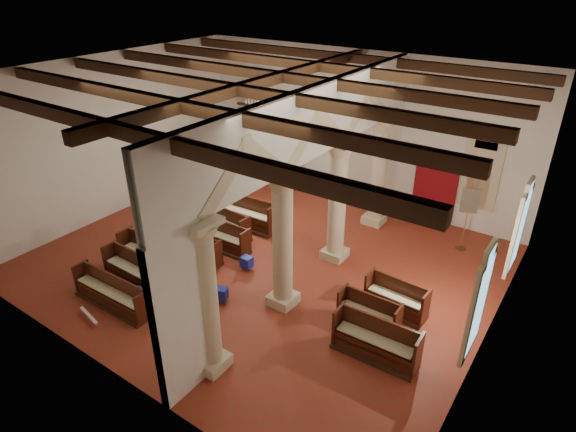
% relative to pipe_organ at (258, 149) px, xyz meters
% --- Properties ---
extents(floor, '(14.00, 14.00, 0.00)m').
position_rel_pipe_organ_xyz_m(floor, '(4.50, -5.50, -1.37)').
color(floor, maroon).
rests_on(floor, ground).
extents(ceiling, '(14.00, 14.00, 0.00)m').
position_rel_pipe_organ_xyz_m(ceiling, '(4.50, -5.50, 4.63)').
color(ceiling, black).
rests_on(ceiling, wall_back).
extents(wall_back, '(14.00, 0.02, 6.00)m').
position_rel_pipe_organ_xyz_m(wall_back, '(4.50, 0.50, 1.63)').
color(wall_back, silver).
rests_on(wall_back, floor).
extents(wall_front, '(14.00, 0.02, 6.00)m').
position_rel_pipe_organ_xyz_m(wall_front, '(4.50, -11.50, 1.63)').
color(wall_front, silver).
rests_on(wall_front, floor).
extents(wall_left, '(0.02, 12.00, 6.00)m').
position_rel_pipe_organ_xyz_m(wall_left, '(-2.50, -5.50, 1.63)').
color(wall_left, silver).
rests_on(wall_left, floor).
extents(wall_right, '(0.02, 12.00, 6.00)m').
position_rel_pipe_organ_xyz_m(wall_right, '(11.50, -5.50, 1.63)').
color(wall_right, silver).
rests_on(wall_right, floor).
extents(ceiling_beams, '(13.80, 11.80, 0.30)m').
position_rel_pipe_organ_xyz_m(ceiling_beams, '(4.50, -5.50, 4.45)').
color(ceiling_beams, '#3F2414').
rests_on(ceiling_beams, wall_back).
extents(arcade, '(0.90, 11.90, 6.00)m').
position_rel_pipe_organ_xyz_m(arcade, '(6.30, -5.50, 2.19)').
color(arcade, beige).
rests_on(arcade, floor).
extents(window_right_a, '(0.03, 1.00, 2.20)m').
position_rel_pipe_organ_xyz_m(window_right_a, '(11.48, -7.00, 0.83)').
color(window_right_a, '#337354').
rests_on(window_right_a, wall_right).
extents(window_right_b, '(0.03, 1.00, 2.20)m').
position_rel_pipe_organ_xyz_m(window_right_b, '(11.48, -3.00, 0.83)').
color(window_right_b, '#337354').
rests_on(window_right_b, wall_right).
extents(window_back, '(1.00, 0.03, 2.20)m').
position_rel_pipe_organ_xyz_m(window_back, '(9.50, 0.48, 0.83)').
color(window_back, '#337354').
rests_on(window_back, wall_back).
extents(pipe_organ, '(2.10, 0.85, 4.40)m').
position_rel_pipe_organ_xyz_m(pipe_organ, '(0.00, 0.00, 0.00)').
color(pipe_organ, '#3F2414').
rests_on(pipe_organ, floor).
extents(lectern, '(0.62, 0.64, 1.33)m').
position_rel_pipe_organ_xyz_m(lectern, '(1.94, -0.01, -0.82)').
color(lectern, '#3C2913').
rests_on(lectern, floor).
extents(dossal_curtain, '(1.80, 0.07, 2.17)m').
position_rel_pipe_organ_xyz_m(dossal_curtain, '(8.00, 0.42, -0.21)').
color(dossal_curtain, maroon).
rests_on(dossal_curtain, floor).
extents(processional_banner, '(0.54, 0.68, 2.45)m').
position_rel_pipe_organ_xyz_m(processional_banner, '(9.62, -1.03, -0.56)').
color(processional_banner, '#3F2414').
rests_on(processional_banner, floor).
extents(hymnal_box_a, '(0.36, 0.30, 0.34)m').
position_rel_pipe_organ_xyz_m(hymnal_box_a, '(2.83, -9.30, -1.10)').
color(hymnal_box_a, '#162A99').
rests_on(hymnal_box_a, floor).
extents(hymnal_box_b, '(0.44, 0.40, 0.36)m').
position_rel_pipe_organ_xyz_m(hymnal_box_b, '(4.78, -7.95, -1.09)').
color(hymnal_box_b, navy).
rests_on(hymnal_box_b, floor).
extents(hymnal_box_c, '(0.37, 0.30, 0.36)m').
position_rel_pipe_organ_xyz_m(hymnal_box_c, '(4.33, -6.23, -1.09)').
color(hymnal_box_c, '#162699').
rests_on(hymnal_box_c, floor).
extents(tube_heater_a, '(0.95, 0.27, 0.09)m').
position_rel_pipe_organ_xyz_m(tube_heater_a, '(2.35, -10.65, -1.21)').
color(tube_heater_a, white).
rests_on(tube_heater_a, floor).
extents(tube_heater_b, '(1.04, 0.43, 0.11)m').
position_rel_pipe_organ_xyz_m(tube_heater_b, '(2.70, -8.72, -1.21)').
color(tube_heater_b, silver).
rests_on(tube_heater_b, floor).
extents(nave_pew_0, '(2.74, 0.68, 0.95)m').
position_rel_pipe_organ_xyz_m(nave_pew_0, '(2.35, -9.85, -1.06)').
color(nave_pew_0, '#3F2414').
rests_on(nave_pew_0, floor).
extents(nave_pew_1, '(2.66, 0.77, 1.06)m').
position_rel_pipe_organ_xyz_m(nave_pew_1, '(2.24, -8.80, -1.02)').
color(nave_pew_1, '#3F2414').
rests_on(nave_pew_1, floor).
extents(nave_pew_2, '(2.96, 0.88, 1.13)m').
position_rel_pipe_organ_xyz_m(nave_pew_2, '(2.14, -7.94, -1.00)').
color(nave_pew_2, '#3F2414').
rests_on(nave_pew_2, floor).
extents(nave_pew_3, '(2.55, 0.78, 0.95)m').
position_rel_pipe_organ_xyz_m(nave_pew_3, '(2.31, -6.82, -1.06)').
color(nave_pew_3, '#3F2414').
rests_on(nave_pew_3, floor).
extents(nave_pew_4, '(2.76, 0.74, 0.97)m').
position_rel_pipe_organ_xyz_m(nave_pew_4, '(2.50, -5.71, -1.05)').
color(nave_pew_4, '#3F2414').
rests_on(nave_pew_4, floor).
extents(nave_pew_5, '(2.87, 0.85, 1.02)m').
position_rel_pipe_organ_xyz_m(nave_pew_5, '(1.94, -4.97, -1.04)').
color(nave_pew_5, '#3F2414').
rests_on(nave_pew_5, floor).
extents(nave_pew_6, '(2.90, 0.89, 1.15)m').
position_rel_pipe_organ_xyz_m(nave_pew_6, '(2.30, -3.99, -0.99)').
color(nave_pew_6, '#3F2414').
rests_on(nave_pew_6, floor).
extents(aisle_pew_0, '(2.19, 0.77, 1.07)m').
position_rel_pipe_organ_xyz_m(aisle_pew_0, '(9.41, -7.43, -1.01)').
color(aisle_pew_0, '#3F2414').
rests_on(aisle_pew_0, floor).
extents(aisle_pew_1, '(1.69, 0.66, 0.97)m').
position_rel_pipe_organ_xyz_m(aisle_pew_1, '(8.79, -6.55, -1.04)').
color(aisle_pew_1, '#3F2414').
rests_on(aisle_pew_1, floor).
extents(aisle_pew_2, '(1.79, 0.75, 1.01)m').
position_rel_pipe_organ_xyz_m(aisle_pew_2, '(9.12, -5.51, -1.03)').
color(aisle_pew_2, '#3F2414').
rests_on(aisle_pew_2, floor).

